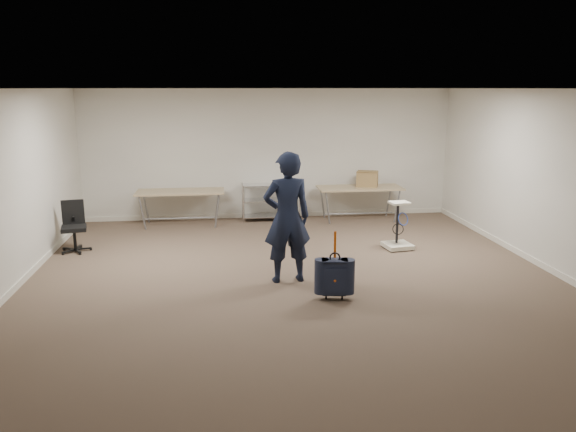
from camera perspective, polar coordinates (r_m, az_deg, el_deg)
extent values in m
plane|color=#4E3C2F|center=(8.22, 0.93, -7.09)|extent=(9.00, 9.00, 0.00)
plane|color=beige|center=(12.28, -1.93, 6.30)|extent=(8.00, 0.00, 8.00)
plane|color=beige|center=(3.61, 10.98, -10.33)|extent=(8.00, 0.00, 8.00)
plane|color=beige|center=(9.28, 26.27, 2.83)|extent=(0.00, 9.00, 9.00)
plane|color=white|center=(7.72, 1.01, 12.82)|extent=(8.00, 8.00, 0.00)
cube|color=silver|center=(12.50, -1.88, 0.13)|extent=(8.00, 0.02, 0.10)
cube|color=silver|center=(8.64, -26.51, -7.14)|extent=(0.02, 9.00, 0.10)
cube|color=silver|center=(9.58, 25.42, -5.14)|extent=(0.02, 9.00, 0.10)
cube|color=tan|center=(11.82, -10.89, 2.44)|extent=(1.80, 0.75, 0.03)
cylinder|color=gray|center=(11.93, -10.78, -0.21)|extent=(1.50, 0.02, 0.02)
cylinder|color=gray|center=(11.67, -14.58, 0.30)|extent=(0.13, 0.04, 0.69)
cylinder|color=gray|center=(11.57, -7.20, 0.50)|extent=(0.13, 0.04, 0.69)
cylinder|color=gray|center=(12.25, -14.23, 0.91)|extent=(0.13, 0.04, 0.69)
cylinder|color=gray|center=(12.15, -7.20, 1.11)|extent=(0.13, 0.04, 0.69)
cube|color=tan|center=(12.16, 7.29, 2.86)|extent=(1.80, 0.75, 0.03)
cylinder|color=gray|center=(12.26, 7.22, 0.27)|extent=(1.50, 0.02, 0.02)
cylinder|color=gray|center=(11.78, 4.06, 0.80)|extent=(0.13, 0.04, 0.69)
cylinder|color=gray|center=(12.15, 11.02, 0.96)|extent=(0.13, 0.04, 0.69)
cylinder|color=gray|center=(12.35, 3.53, 1.38)|extent=(0.13, 0.04, 0.69)
cylinder|color=gray|center=(12.71, 10.20, 1.52)|extent=(0.13, 0.04, 0.69)
cylinder|color=silver|center=(11.88, -4.56, 1.16)|extent=(0.02, 0.02, 0.80)
cylinder|color=silver|center=(11.99, 1.18, 1.30)|extent=(0.02, 0.02, 0.80)
cylinder|color=silver|center=(12.32, -4.65, 1.58)|extent=(0.02, 0.02, 0.80)
cylinder|color=silver|center=(12.43, 0.89, 1.71)|extent=(0.02, 0.02, 0.80)
cube|color=silver|center=(12.20, -1.76, 0.06)|extent=(1.20, 0.45, 0.02)
cube|color=silver|center=(12.13, -1.77, 1.67)|extent=(1.20, 0.45, 0.02)
cube|color=silver|center=(12.07, -1.78, 3.21)|extent=(1.20, 0.45, 0.01)
imported|color=black|center=(8.15, -0.10, -0.16)|extent=(0.75, 0.54, 1.93)
cube|color=black|center=(7.63, 4.75, -6.13)|extent=(0.37, 0.25, 0.48)
cube|color=black|center=(7.73, 4.70, -7.84)|extent=(0.33, 0.18, 0.03)
cylinder|color=black|center=(7.72, 3.88, -8.21)|extent=(0.03, 0.07, 0.06)
cylinder|color=black|center=(7.74, 5.52, -8.21)|extent=(0.03, 0.07, 0.06)
torus|color=black|center=(7.55, 4.78, -4.22)|extent=(0.15, 0.04, 0.15)
cube|color=#DD550B|center=(7.51, 4.80, -2.92)|extent=(0.03, 0.01, 0.37)
cylinder|color=black|center=(10.55, -20.76, -3.18)|extent=(0.54, 0.54, 0.08)
cylinder|color=black|center=(10.51, -20.84, -2.21)|extent=(0.05, 0.05, 0.36)
cube|color=black|center=(10.46, -20.93, -1.17)|extent=(0.49, 0.49, 0.07)
cube|color=black|center=(10.60, -21.00, 0.40)|extent=(0.38, 0.13, 0.43)
cube|color=beige|center=(10.24, 11.06, -2.96)|extent=(0.53, 0.53, 0.07)
cylinder|color=black|center=(10.02, 10.37, -3.49)|extent=(0.06, 0.06, 0.04)
cylinder|color=black|center=(10.18, 11.08, -0.67)|extent=(0.05, 0.05, 0.74)
cube|color=beige|center=(10.05, 11.25, 1.32)|extent=(0.36, 0.32, 0.04)
torus|color=#2546BA|center=(10.06, 11.57, -0.31)|extent=(0.25, 0.13, 0.23)
cube|color=#9C7349|center=(12.23, 8.06, 3.76)|extent=(0.53, 0.46, 0.33)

